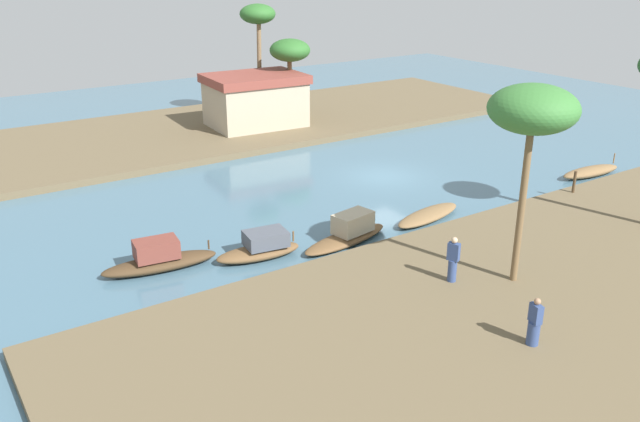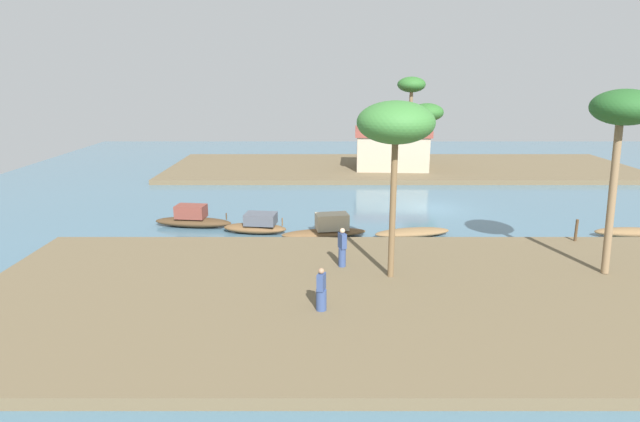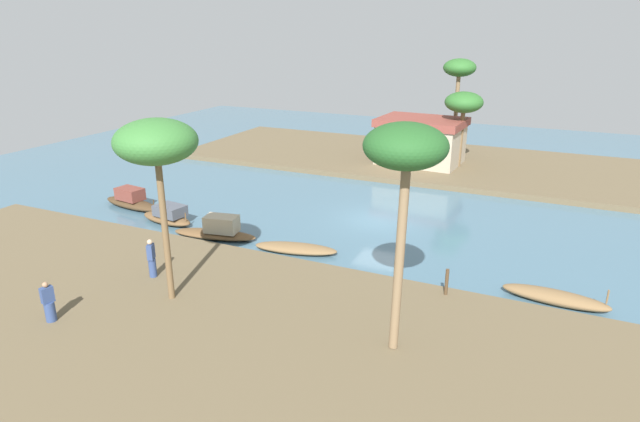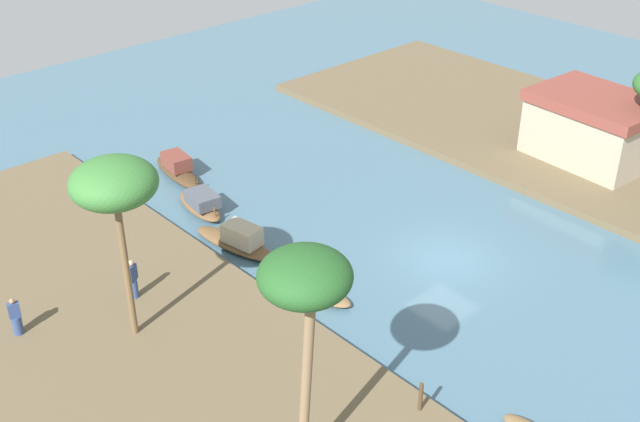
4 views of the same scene
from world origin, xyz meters
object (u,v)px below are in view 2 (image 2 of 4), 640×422
Objects in this scene: sampan_foreground at (631,232)px; sampan_downstream_large at (255,225)px; sampan_near_left_bank at (190,219)px; palm_tree_right_tall at (425,113)px; palm_tree_left_near at (393,124)px; person_by_mooring at (340,249)px; palm_tree_right_short at (409,88)px; riverside_building at (389,148)px; person_on_near_bank at (319,292)px; palm_tree_left_far at (621,113)px; sampan_open_hull at (325,229)px; mooring_post at (573,230)px; sampan_with_red_awning at (410,232)px.

sampan_downstream_large is at bearing -177.98° from sampan_foreground.
palm_tree_right_tall is at bearing 53.89° from sampan_near_left_bank.
sampan_foreground is at bearing 25.48° from palm_tree_left_near.
sampan_downstream_large is (-20.27, 0.80, 0.19)m from sampan_foreground.
person_by_mooring is 0.22× the size of palm_tree_right_short.
sampan_foreground is 0.59× the size of palm_tree_left_near.
person_by_mooring is 0.26× the size of riverside_building.
palm_tree_right_tall is (8.31, 24.87, 3.96)m from person_by_mooring.
person_by_mooring is (0.91, 4.40, 0.13)m from person_on_near_bank.
person_by_mooring reaches higher than sampan_downstream_large.
palm_tree_left_near is at bearing -176.39° from palm_tree_left_far.
person_by_mooring is at bearing -108.47° from palm_tree_right_tall.
palm_tree_left_near reaches higher than sampan_open_hull.
palm_tree_right_short is at bearing 100.68° from mooring_post.
sampan_downstream_large is 23.04m from palm_tree_right_tall.
person_by_mooring reaches higher than mooring_post.
sampan_near_left_bank is at bearing 169.14° from mooring_post.
sampan_open_hull reaches higher than sampan_downstream_large.
riverside_building is (1.30, 18.97, 1.95)m from sampan_with_red_awning.
sampan_near_left_bank is at bearing -133.54° from palm_tree_right_tall.
sampan_downstream_large is 0.77× the size of sampan_open_hull.
riverside_building is (-6.50, 20.97, 1.22)m from mooring_post.
palm_tree_left_far is (19.21, -8.07, 6.54)m from sampan_near_left_bank.
palm_tree_left_near is 29.21m from palm_tree_right_short.
person_on_near_bank is 0.21× the size of palm_tree_left_far.
palm_tree_left_near is (2.53, -6.74, 6.16)m from sampan_open_hull.
palm_tree_right_short is at bearing 1.23° from person_on_near_bank.
sampan_foreground is at bearing 5.63° from sampan_downstream_large.
sampan_open_hull is 0.66× the size of palm_tree_left_near.
palm_tree_right_short is (11.72, 21.28, 6.81)m from sampan_downstream_large.
sampan_open_hull is at bearing 13.72° from person_on_near_bank.
mooring_post is (12.39, -1.94, 0.49)m from sampan_open_hull.
sampan_foreground is at bearing 24.35° from mooring_post.
sampan_foreground is (24.08, -2.02, -0.20)m from sampan_near_left_bank.
person_on_near_bank is 0.20× the size of palm_tree_right_short.
person_on_near_bank is (-0.34, -9.97, 0.61)m from sampan_open_hull.
palm_tree_right_short is (15.53, 20.06, 6.80)m from sampan_near_left_bank.
palm_tree_left_far reaches higher than sampan_downstream_large.
riverside_building is (-5.67, 25.20, -4.84)m from palm_tree_left_far.
palm_tree_right_tall reaches higher than sampan_foreground.
palm_tree_left_far is at bearing -124.51° from sampan_foreground.
mooring_post is at bearing -80.63° from palm_tree_right_tall.
person_on_near_bank reaches higher than sampan_downstream_large.
sampan_foreground reaches higher than sampan_with_red_awning.
mooring_post is (-4.04, -1.83, 0.68)m from sampan_foreground.
palm_tree_right_tall is at bearing 54.93° from sampan_open_hull.
mooring_post is at bearing -79.32° from palm_tree_right_short.
sampan_foreground is 16.43m from sampan_open_hull.
palm_tree_left_far reaches higher than riverside_building.
palm_tree_right_tall is (8.88, 19.31, 4.70)m from sampan_open_hull.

